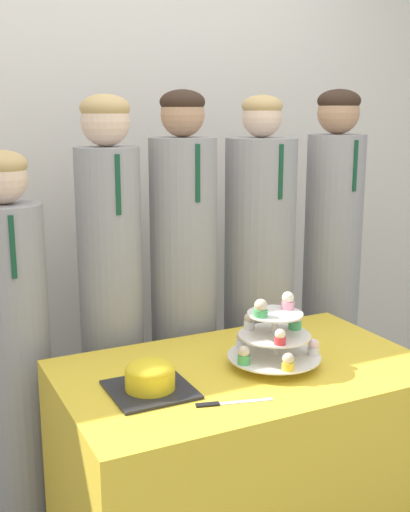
% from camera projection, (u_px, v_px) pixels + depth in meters
% --- Properties ---
extents(wall_back, '(9.00, 0.06, 2.70)m').
position_uv_depth(wall_back, '(124.00, 155.00, 3.08)').
color(wall_back, silver).
rests_on(wall_back, ground_plane).
extents(table, '(1.24, 0.74, 0.71)m').
position_uv_depth(table, '(243.00, 461.00, 2.26)').
color(table, yellow).
rests_on(table, ground_plane).
extents(round_cake, '(0.25, 0.25, 0.10)m').
position_uv_depth(round_cake, '(150.00, 377.00, 1.98)').
color(round_cake, '#232328').
rests_on(round_cake, table).
extents(cake_knife, '(0.23, 0.08, 0.01)m').
position_uv_depth(cake_knife, '(221.00, 404.00, 1.90)').
color(cake_knife, silver).
rests_on(cake_knife, table).
extents(cupcake_stand, '(0.32, 0.32, 0.25)m').
position_uv_depth(cupcake_stand, '(274.00, 337.00, 2.17)').
color(cupcake_stand, silver).
rests_on(cupcake_stand, table).
extents(student_0, '(0.27, 0.28, 1.42)m').
position_uv_depth(student_0, '(14.00, 349.00, 2.40)').
color(student_0, '#939399').
rests_on(student_0, ground_plane).
extents(student_1, '(0.25, 0.25, 1.62)m').
position_uv_depth(student_1, '(112.00, 308.00, 2.54)').
color(student_1, '#939399').
rests_on(student_1, ground_plane).
extents(student_2, '(0.27, 0.28, 1.64)m').
position_uv_depth(student_2, '(184.00, 300.00, 2.67)').
color(student_2, '#939399').
rests_on(student_2, ground_plane).
extents(student_3, '(0.31, 0.31, 1.62)m').
position_uv_depth(student_3, '(259.00, 294.00, 2.83)').
color(student_3, '#939399').
rests_on(student_3, ground_plane).
extents(student_4, '(0.26, 0.27, 1.65)m').
position_uv_depth(student_4, '(331.00, 276.00, 2.99)').
color(student_4, '#939399').
rests_on(student_4, ground_plane).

